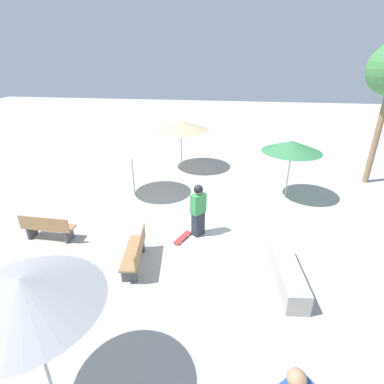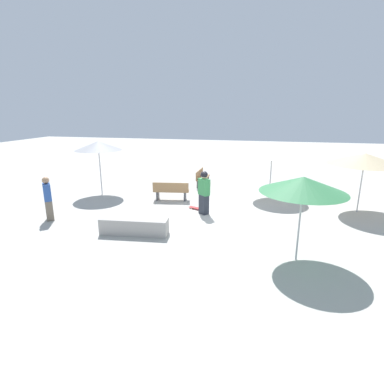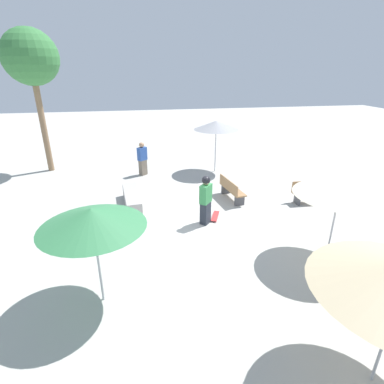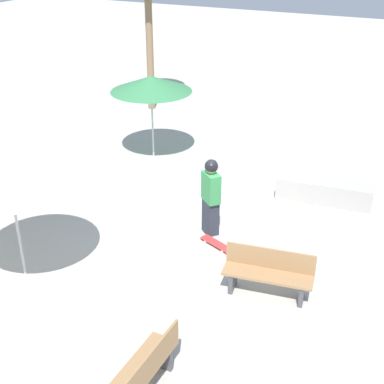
# 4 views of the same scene
# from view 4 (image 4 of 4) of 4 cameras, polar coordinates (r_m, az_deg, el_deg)

# --- Properties ---
(ground_plane) EXTENTS (60.00, 60.00, 0.00)m
(ground_plane) POSITION_cam_4_polar(r_m,az_deg,el_deg) (11.91, 2.38, -3.35)
(ground_plane) COLOR #B2AFA8
(skater_main) EXTENTS (0.49, 0.51, 1.71)m
(skater_main) POSITION_cam_4_polar(r_m,az_deg,el_deg) (11.12, 2.03, -0.27)
(skater_main) COLOR #282D38
(skater_main) RESTS_ON ground_plane
(skateboard) EXTENTS (0.49, 0.82, 0.07)m
(skateboard) POSITION_cam_4_polar(r_m,az_deg,el_deg) (11.09, 2.64, -5.53)
(skateboard) COLOR red
(skateboard) RESTS_ON ground_plane
(concrete_ledge) EXTENTS (0.76, 2.27, 0.54)m
(concrete_ledge) POSITION_cam_4_polar(r_m,az_deg,el_deg) (13.05, 13.91, 0.03)
(concrete_ledge) COLOR #A8A39E
(concrete_ledge) RESTS_ON ground_plane
(bench_near) EXTENTS (1.61, 0.48, 0.85)m
(bench_near) POSITION_cam_4_polar(r_m,az_deg,el_deg) (7.82, -5.48, -18.81)
(bench_near) COLOR #47474C
(bench_near) RESTS_ON ground_plane
(bench_far) EXTENTS (0.67, 1.65, 0.85)m
(bench_far) POSITION_cam_4_polar(r_m,az_deg,el_deg) (9.69, 8.13, -8.56)
(bench_far) COLOR #47474C
(bench_far) RESTS_ON ground_plane
(shade_umbrella_green) EXTENTS (2.21, 2.21, 2.32)m
(shade_umbrella_green) POSITION_cam_4_polar(r_m,az_deg,el_deg) (14.62, -4.38, 11.44)
(shade_umbrella_green) COLOR #B7B7BC
(shade_umbrella_green) RESTS_ON ground_plane
(shade_umbrella_cream) EXTENTS (2.33, 2.33, 2.25)m
(shade_umbrella_cream) POSITION_cam_4_polar(r_m,az_deg,el_deg) (9.77, -18.98, 1.67)
(shade_umbrella_cream) COLOR #B7B7BC
(shade_umbrella_cream) RESTS_ON ground_plane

